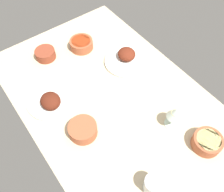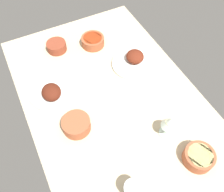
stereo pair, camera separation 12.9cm
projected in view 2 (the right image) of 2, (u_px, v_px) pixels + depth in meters
The scene contains 9 objects.
dining_table at pixel (112, 100), 132.13cm from camera, with size 140.00×90.00×4.00cm, color #C6B28E.
plate_center_main at pixel (134, 61), 142.94cm from camera, with size 24.91×24.91×7.81cm.
plate_near_viewer at pixel (53, 91), 130.29cm from camera, with size 26.98×26.98×7.83cm.
bowl_cream at pixel (76, 124), 117.38cm from camera, with size 13.92×13.92×6.46cm.
bowl_sauce at pixel (93, 41), 151.59cm from camera, with size 14.25×14.25×5.88cm.
bowl_soup at pixel (57, 46), 149.14cm from camera, with size 12.02×12.02×5.54cm.
bowl_potatoes at pixel (199, 157), 108.14cm from camera, with size 13.81×13.81×6.13cm.
wine_glass at pixel (170, 123), 110.53cm from camera, with size 7.60×7.60×14.00cm.
water_tumbler at pixel (133, 191), 98.83cm from camera, with size 7.88×7.88×8.90cm, color silver.
Camera 2 is at (65.83, -33.02, 111.73)cm, focal length 38.67 mm.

